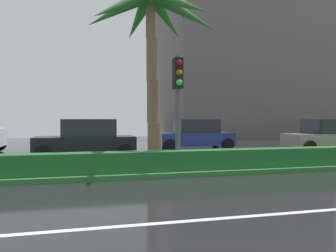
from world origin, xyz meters
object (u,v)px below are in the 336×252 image
traffic_signal_median_right (178,91)px  car_in_traffic_third (195,135)px  palm_tree_centre_left (151,19)px  car_in_traffic_second (86,139)px  car_in_traffic_fourth (326,136)px

traffic_signal_median_right → car_in_traffic_third: traffic_signal_median_right is taller
car_in_traffic_third → palm_tree_centre_left: bearing=59.9°
car_in_traffic_third → traffic_signal_median_right: bearing=67.4°
car_in_traffic_third → car_in_traffic_second: bearing=24.8°
traffic_signal_median_right → car_in_traffic_third: 8.71m
car_in_traffic_second → car_in_traffic_fourth: (12.34, -0.13, 0.00)m
traffic_signal_median_right → palm_tree_centre_left: bearing=116.6°
palm_tree_centre_left → car_in_traffic_fourth: (10.21, 3.77, -4.32)m
traffic_signal_median_right → car_in_traffic_second: size_ratio=0.83×
car_in_traffic_second → car_in_traffic_third: (6.00, 2.77, 0.00)m
traffic_signal_median_right → car_in_traffic_third: size_ratio=0.83×
car_in_traffic_fourth → car_in_traffic_second: bearing=-0.6°
palm_tree_centre_left → car_in_traffic_second: (-2.12, 3.90, -4.32)m
palm_tree_centre_left → car_in_traffic_fourth: 11.71m
palm_tree_centre_left → car_in_traffic_fourth: bearing=20.3°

